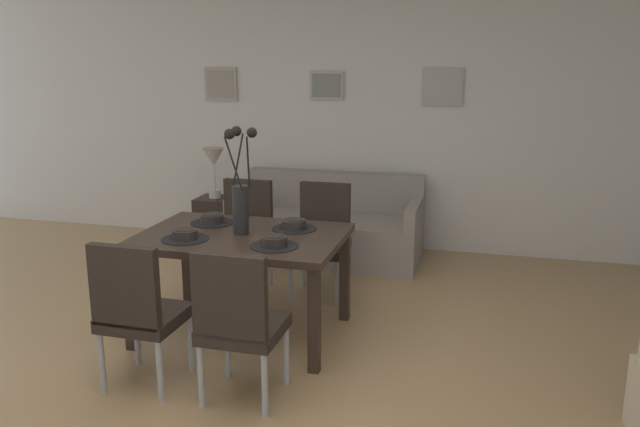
# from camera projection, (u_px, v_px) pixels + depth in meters

# --- Properties ---
(ground_plane) EXTENTS (9.00, 9.00, 0.00)m
(ground_plane) POSITION_uv_depth(u_px,v_px,m) (229.00, 391.00, 3.84)
(ground_plane) COLOR tan
(back_wall_panel) EXTENTS (9.00, 0.10, 2.60)m
(back_wall_panel) POSITION_uv_depth(u_px,v_px,m) (348.00, 119.00, 6.57)
(back_wall_panel) COLOR silver
(back_wall_panel) RESTS_ON ground
(dining_table) EXTENTS (1.40, 0.98, 0.74)m
(dining_table) POSITION_uv_depth(u_px,v_px,m) (242.00, 246.00, 4.48)
(dining_table) COLOR #33261E
(dining_table) RESTS_ON ground
(dining_chair_near_left) EXTENTS (0.45, 0.45, 0.92)m
(dining_chair_near_left) POSITION_uv_depth(u_px,v_px,m) (137.00, 308.00, 3.76)
(dining_chair_near_left) COLOR black
(dining_chair_near_left) RESTS_ON ground
(dining_chair_near_right) EXTENTS (0.44, 0.44, 0.92)m
(dining_chair_near_right) POSITION_uv_depth(u_px,v_px,m) (244.00, 230.00, 5.42)
(dining_chair_near_right) COLOR black
(dining_chair_near_right) RESTS_ON ground
(dining_chair_far_left) EXTENTS (0.44, 0.44, 0.92)m
(dining_chair_far_left) POSITION_uv_depth(u_px,v_px,m) (238.00, 319.00, 3.60)
(dining_chair_far_left) COLOR black
(dining_chair_far_left) RESTS_ON ground
(dining_chair_far_right) EXTENTS (0.45, 0.45, 0.92)m
(dining_chair_far_right) POSITION_uv_depth(u_px,v_px,m) (322.00, 234.00, 5.29)
(dining_chair_far_right) COLOR black
(dining_chair_far_right) RESTS_ON ground
(centerpiece_vase) EXTENTS (0.21, 0.23, 0.73)m
(centerpiece_vase) POSITION_uv_depth(u_px,v_px,m) (240.00, 194.00, 4.39)
(centerpiece_vase) COLOR #232326
(centerpiece_vase) RESTS_ON dining_table
(placemat_near_left) EXTENTS (0.32, 0.32, 0.01)m
(placemat_near_left) POSITION_uv_depth(u_px,v_px,m) (185.00, 239.00, 4.33)
(placemat_near_left) COLOR black
(placemat_near_left) RESTS_ON dining_table
(bowl_near_left) EXTENTS (0.17, 0.17, 0.07)m
(bowl_near_left) POSITION_uv_depth(u_px,v_px,m) (185.00, 233.00, 4.32)
(bowl_near_left) COLOR #2D2826
(bowl_near_left) RESTS_ON dining_table
(placemat_near_right) EXTENTS (0.32, 0.32, 0.01)m
(placemat_near_right) POSITION_uv_depth(u_px,v_px,m) (212.00, 223.00, 4.74)
(placemat_near_right) COLOR black
(placemat_near_right) RESTS_ON dining_table
(bowl_near_right) EXTENTS (0.17, 0.17, 0.07)m
(bowl_near_right) POSITION_uv_depth(u_px,v_px,m) (212.00, 218.00, 4.73)
(bowl_near_right) COLOR #2D2826
(bowl_near_right) RESTS_ON dining_table
(placemat_far_left) EXTENTS (0.32, 0.32, 0.01)m
(placemat_far_left) POSITION_uv_depth(u_px,v_px,m) (274.00, 246.00, 4.17)
(placemat_far_left) COLOR black
(placemat_far_left) RESTS_ON dining_table
(bowl_far_left) EXTENTS (0.17, 0.17, 0.07)m
(bowl_far_left) POSITION_uv_depth(u_px,v_px,m) (274.00, 240.00, 4.16)
(bowl_far_left) COLOR #2D2826
(bowl_far_left) RESTS_ON dining_table
(placemat_far_right) EXTENTS (0.32, 0.32, 0.01)m
(placemat_far_right) POSITION_uv_depth(u_px,v_px,m) (294.00, 228.00, 4.59)
(placemat_far_right) COLOR black
(placemat_far_right) RESTS_ON dining_table
(bowl_far_right) EXTENTS (0.17, 0.17, 0.07)m
(bowl_far_right) POSITION_uv_depth(u_px,v_px,m) (294.00, 223.00, 4.58)
(bowl_far_right) COLOR #2D2826
(bowl_far_right) RESTS_ON dining_table
(sofa) EXTENTS (1.79, 0.84, 0.80)m
(sofa) POSITION_uv_depth(u_px,v_px,m) (328.00, 229.00, 6.32)
(sofa) COLOR gray
(sofa) RESTS_ON ground
(side_table) EXTENTS (0.36, 0.36, 0.52)m
(side_table) POSITION_uv_depth(u_px,v_px,m) (216.00, 222.00, 6.66)
(side_table) COLOR black
(side_table) RESTS_ON ground
(table_lamp) EXTENTS (0.22, 0.22, 0.51)m
(table_lamp) POSITION_uv_depth(u_px,v_px,m) (214.00, 162.00, 6.51)
(table_lamp) COLOR beige
(table_lamp) RESTS_ON side_table
(framed_picture_left) EXTENTS (0.35, 0.03, 0.34)m
(framed_picture_left) POSITION_uv_depth(u_px,v_px,m) (221.00, 84.00, 6.76)
(framed_picture_left) COLOR #B2ADA3
(framed_picture_center) EXTENTS (0.35, 0.03, 0.28)m
(framed_picture_center) POSITION_uv_depth(u_px,v_px,m) (327.00, 86.00, 6.48)
(framed_picture_center) COLOR #B2ADA3
(framed_picture_right) EXTENTS (0.39, 0.03, 0.36)m
(framed_picture_right) POSITION_uv_depth(u_px,v_px,m) (442.00, 87.00, 6.19)
(framed_picture_right) COLOR #B2ADA3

